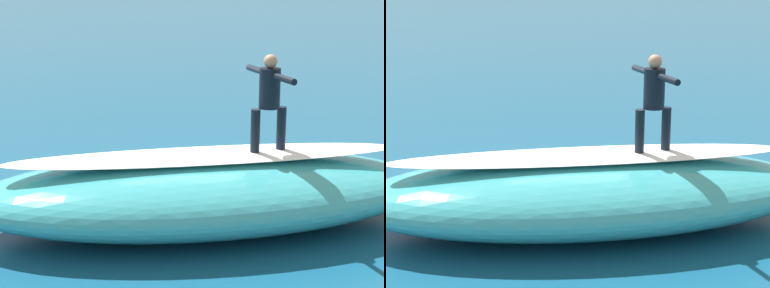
# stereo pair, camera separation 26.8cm
# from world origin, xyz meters

# --- Properties ---
(ground_plane) EXTENTS (120.00, 120.00, 0.00)m
(ground_plane) POSITION_xyz_m (0.00, 0.00, 0.00)
(ground_plane) COLOR #145175
(wave_crest) EXTENTS (7.85, 3.97, 1.15)m
(wave_crest) POSITION_xyz_m (-0.29, 1.59, 0.58)
(wave_crest) COLOR teal
(wave_crest) RESTS_ON ground_plane
(wave_foam_lip) EXTENTS (6.47, 1.92, 0.08)m
(wave_foam_lip) POSITION_xyz_m (-0.29, 1.59, 1.19)
(wave_foam_lip) COLOR white
(wave_foam_lip) RESTS_ON wave_crest
(surfboard_riding) EXTENTS (2.31, 1.26, 0.07)m
(surfboard_riding) POSITION_xyz_m (-1.30, 1.45, 1.19)
(surfboard_riding) COLOR silver
(surfboard_riding) RESTS_ON wave_crest
(surfer_riding) EXTENTS (0.61, 1.42, 1.56)m
(surfer_riding) POSITION_xyz_m (-1.30, 1.45, 2.13)
(surfer_riding) COLOR black
(surfer_riding) RESTS_ON surfboard_riding
(surfboard_paddling) EXTENTS (2.09, 1.20, 0.07)m
(surfboard_paddling) POSITION_xyz_m (1.08, -0.76, 0.04)
(surfboard_paddling) COLOR yellow
(surfboard_paddling) RESTS_ON ground_plane
(surfer_paddling) EXTENTS (1.54, 0.72, 0.28)m
(surfer_paddling) POSITION_xyz_m (1.19, -0.80, 0.20)
(surfer_paddling) COLOR black
(surfer_paddling) RESTS_ON surfboard_paddling
(foam_patch_near) EXTENTS (1.09, 1.01, 0.12)m
(foam_patch_near) POSITION_xyz_m (-2.05, 0.95, 0.06)
(foam_patch_near) COLOR white
(foam_patch_near) RESTS_ON ground_plane
(foam_patch_mid) EXTENTS (1.06, 1.19, 0.08)m
(foam_patch_mid) POSITION_xyz_m (-0.14, -0.21, 0.04)
(foam_patch_mid) COLOR white
(foam_patch_mid) RESTS_ON ground_plane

